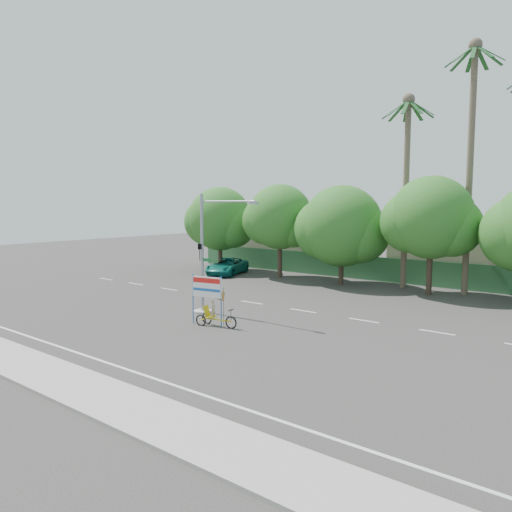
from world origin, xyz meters
The scene contains 14 objects.
ground centered at (0.00, 0.00, 0.00)m, with size 120.00×120.00×0.00m, color #33302D.
sidewalk_near centered at (0.00, -7.50, 0.06)m, with size 50.00×2.40×0.12m, color gray.
fence centered at (0.00, 21.50, 1.00)m, with size 38.00×0.08×2.00m, color #336B3D.
building_left centered at (-10.00, 26.00, 2.00)m, with size 12.00×8.00×4.00m, color beige.
building_right centered at (8.00, 26.00, 1.80)m, with size 14.00×8.00×3.60m, color beige.
tree_far_left centered at (-14.05, 18.00, 4.76)m, with size 7.14×6.00×7.96m.
tree_left centered at (-7.05, 18.00, 5.06)m, with size 6.66×5.60×8.07m.
tree_center centered at (-1.05, 18.00, 4.47)m, with size 7.62×6.40×7.85m.
tree_right centered at (5.95, 18.00, 5.24)m, with size 6.90×5.80×8.36m.
palm_tall centered at (8.00, 19.50, 10.46)m, with size 3.73×3.79×17.45m.
palm_short centered at (3.50, 19.50, 8.86)m, with size 3.73×3.79×14.45m.
traffic_signal centered at (-2.20, 3.98, 2.92)m, with size 4.72×1.10×7.00m.
trike_billboard centered at (0.16, 1.94, 1.10)m, with size 2.75×0.88×2.73m.
pickup_truck centered at (-11.80, 16.50, 0.74)m, with size 2.46×5.34×1.48m, color #0F6B5F.
Camera 1 is at (18.17, -16.78, 6.49)m, focal length 35.00 mm.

